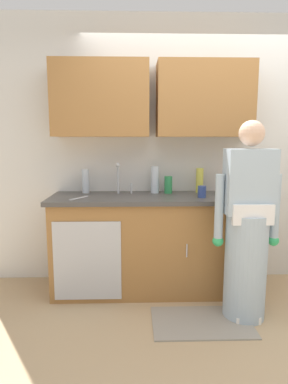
{
  "coord_description": "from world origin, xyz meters",
  "views": [
    {
      "loc": [
        -0.73,
        -2.42,
        1.46
      ],
      "look_at": [
        -0.64,
        0.55,
        1.0
      ],
      "focal_mm": 30.95,
      "sensor_mm": 36.0,
      "label": 1
    }
  ],
  "objects_px": {
    "sink": "(122,197)",
    "bottle_water_short": "(168,185)",
    "bottle_dish_liquid": "(200,180)",
    "sponge": "(229,194)",
    "cup_by_sink": "(202,192)",
    "bottle_water_tall": "(86,181)",
    "person_at_sink": "(247,237)",
    "bottle_soap": "(229,180)",
    "bottle_cleaner_spray": "(155,180)",
    "knife_on_counter": "(79,198)"
  },
  "relations": [
    {
      "from": "bottle_soap",
      "to": "bottle_cleaner_spray",
      "type": "height_order",
      "value": "bottle_cleaner_spray"
    },
    {
      "from": "bottle_water_short",
      "to": "bottle_cleaner_spray",
      "type": "bearing_deg",
      "value": 169.64
    },
    {
      "from": "bottle_cleaner_spray",
      "to": "bottle_water_tall",
      "type": "distance_m",
      "value": 0.7
    },
    {
      "from": "bottle_dish_liquid",
      "to": "sink",
      "type": "bearing_deg",
      "value": -167.42
    },
    {
      "from": "sink",
      "to": "bottle_dish_liquid",
      "type": "relative_size",
      "value": 2.01
    },
    {
      "from": "knife_on_counter",
      "to": "sponge",
      "type": "height_order",
      "value": "sponge"
    },
    {
      "from": "person_at_sink",
      "to": "bottle_water_short",
      "type": "height_order",
      "value": "person_at_sink"
    },
    {
      "from": "sink",
      "to": "person_at_sink",
      "type": "xyz_separation_m",
      "value": [
        1.03,
        -0.56,
        -0.23
      ]
    },
    {
      "from": "cup_by_sink",
      "to": "sponge",
      "type": "relative_size",
      "value": 0.99
    },
    {
      "from": "person_at_sink",
      "to": "bottle_water_short",
      "type": "relative_size",
      "value": 9.43
    },
    {
      "from": "bottle_water_short",
      "to": "bottle_soap",
      "type": "height_order",
      "value": "bottle_soap"
    },
    {
      "from": "sink",
      "to": "bottle_water_short",
      "type": "height_order",
      "value": "sink"
    },
    {
      "from": "bottle_water_short",
      "to": "bottle_cleaner_spray",
      "type": "height_order",
      "value": "bottle_cleaner_spray"
    },
    {
      "from": "bottle_soap",
      "to": "bottle_water_tall",
      "type": "relative_size",
      "value": 1.03
    },
    {
      "from": "bottle_soap",
      "to": "bottle_cleaner_spray",
      "type": "distance_m",
      "value": 0.75
    },
    {
      "from": "sink",
      "to": "bottle_cleaner_spray",
      "type": "xyz_separation_m",
      "value": [
        0.33,
        0.17,
        0.15
      ]
    },
    {
      "from": "bottle_dish_liquid",
      "to": "bottle_water_tall",
      "type": "height_order",
      "value": "bottle_dish_liquid"
    },
    {
      "from": "bottle_cleaner_spray",
      "to": "person_at_sink",
      "type": "bearing_deg",
      "value": -45.7
    },
    {
      "from": "bottle_dish_liquid",
      "to": "sponge",
      "type": "relative_size",
      "value": 2.26
    },
    {
      "from": "bottle_water_tall",
      "to": "sponge",
      "type": "distance_m",
      "value": 1.42
    },
    {
      "from": "bottle_water_tall",
      "to": "cup_by_sink",
      "type": "height_order",
      "value": "bottle_water_tall"
    },
    {
      "from": "bottle_cleaner_spray",
      "to": "bottle_water_tall",
      "type": "bearing_deg",
      "value": 178.02
    },
    {
      "from": "bottle_cleaner_spray",
      "to": "bottle_soap",
      "type": "bearing_deg",
      "value": -0.6
    },
    {
      "from": "bottle_water_short",
      "to": "person_at_sink",
      "type": "bearing_deg",
      "value": -50.7
    },
    {
      "from": "bottle_cleaner_spray",
      "to": "knife_on_counter",
      "type": "relative_size",
      "value": 1.13
    },
    {
      "from": "bottle_water_tall",
      "to": "cup_by_sink",
      "type": "relative_size",
      "value": 2.24
    },
    {
      "from": "bottle_water_short",
      "to": "sponge",
      "type": "height_order",
      "value": "bottle_water_short"
    },
    {
      "from": "knife_on_counter",
      "to": "bottle_water_short",
      "type": "bearing_deg",
      "value": -41.03
    },
    {
      "from": "bottle_water_short",
      "to": "knife_on_counter",
      "type": "distance_m",
      "value": 0.9
    },
    {
      "from": "bottle_dish_liquid",
      "to": "person_at_sink",
      "type": "bearing_deg",
      "value": -71.0
    },
    {
      "from": "bottle_water_short",
      "to": "cup_by_sink",
      "type": "height_order",
      "value": "bottle_water_short"
    },
    {
      "from": "person_at_sink",
      "to": "sponge",
      "type": "relative_size",
      "value": 14.73
    },
    {
      "from": "sink",
      "to": "person_at_sink",
      "type": "height_order",
      "value": "person_at_sink"
    },
    {
      "from": "person_at_sink",
      "to": "cup_by_sink",
      "type": "bearing_deg",
      "value": 123.14
    },
    {
      "from": "bottle_soap",
      "to": "bottle_dish_liquid",
      "type": "distance_m",
      "value": 0.3
    },
    {
      "from": "bottle_soap",
      "to": "bottle_water_tall",
      "type": "xyz_separation_m",
      "value": [
        -1.45,
        0.03,
        -0.0
      ]
    },
    {
      "from": "person_at_sink",
      "to": "cup_by_sink",
      "type": "xyz_separation_m",
      "value": [
        -0.29,
        0.44,
        0.3
      ]
    },
    {
      "from": "bottle_dish_liquid",
      "to": "bottle_cleaner_spray",
      "type": "distance_m",
      "value": 0.45
    },
    {
      "from": "sink",
      "to": "bottle_water_tall",
      "type": "relative_size",
      "value": 2.06
    },
    {
      "from": "bottle_cleaner_spray",
      "to": "sponge",
      "type": "bearing_deg",
      "value": -15.16
    },
    {
      "from": "bottle_soap",
      "to": "cup_by_sink",
      "type": "distance_m",
      "value": 0.44
    },
    {
      "from": "cup_by_sink",
      "to": "sink",
      "type": "bearing_deg",
      "value": 170.95
    },
    {
      "from": "bottle_soap",
      "to": "knife_on_counter",
      "type": "bearing_deg",
      "value": -168.88
    },
    {
      "from": "sink",
      "to": "person_at_sink",
      "type": "relative_size",
      "value": 0.31
    },
    {
      "from": "bottle_water_short",
      "to": "bottle_water_tall",
      "type": "distance_m",
      "value": 0.83
    },
    {
      "from": "bottle_dish_liquid",
      "to": "cup_by_sink",
      "type": "distance_m",
      "value": 0.3
    },
    {
      "from": "cup_by_sink",
      "to": "sponge",
      "type": "distance_m",
      "value": 0.3
    },
    {
      "from": "bottle_water_short",
      "to": "knife_on_counter",
      "type": "relative_size",
      "value": 0.72
    },
    {
      "from": "sink",
      "to": "sponge",
      "type": "relative_size",
      "value": 4.55
    },
    {
      "from": "sink",
      "to": "bottle_dish_liquid",
      "type": "xyz_separation_m",
      "value": [
        0.78,
        0.17,
        0.14
      ]
    }
  ]
}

